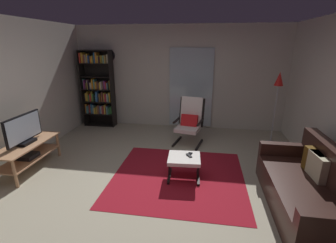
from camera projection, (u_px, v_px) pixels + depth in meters
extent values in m
plane|color=#A9A188|center=(157.00, 184.00, 3.84)|extent=(7.02, 7.02, 0.00)
cube|color=beige|center=(178.00, 78.00, 6.16)|extent=(5.60, 0.06, 2.60)
cube|color=silver|center=(191.00, 88.00, 6.13)|extent=(1.10, 0.01, 2.00)
cube|color=maroon|center=(178.00, 177.00, 4.04)|extent=(2.18, 2.07, 0.01)
cube|color=tan|center=(27.00, 144.00, 4.16)|extent=(0.50, 1.23, 0.02)
cube|color=tan|center=(29.00, 157.00, 4.24)|extent=(0.46, 1.17, 0.02)
cylinder|color=tan|center=(15.00, 174.00, 3.67)|extent=(0.05, 0.05, 0.47)
cylinder|color=tan|center=(58.00, 145.00, 4.74)|extent=(0.05, 0.05, 0.47)
cylinder|color=tan|center=(40.00, 143.00, 4.79)|extent=(0.05, 0.05, 0.47)
cube|color=black|center=(27.00, 156.00, 4.19)|extent=(0.30, 0.28, 0.07)
cube|color=black|center=(26.00, 142.00, 4.15)|extent=(0.20, 0.32, 0.05)
cube|color=black|center=(23.00, 128.00, 4.07)|extent=(0.04, 0.81, 0.46)
cube|color=silver|center=(24.00, 128.00, 4.06)|extent=(0.01, 0.76, 0.42)
cube|color=black|center=(84.00, 89.00, 6.36)|extent=(0.02, 0.30, 1.99)
cube|color=black|center=(113.00, 90.00, 6.24)|extent=(0.02, 0.30, 1.99)
cube|color=black|center=(100.00, 88.00, 6.43)|extent=(0.83, 0.02, 1.99)
cube|color=black|center=(101.00, 124.00, 6.60)|extent=(0.79, 0.28, 0.02)
cube|color=black|center=(100.00, 113.00, 6.51)|extent=(0.79, 0.28, 0.02)
cube|color=black|center=(99.00, 102.00, 6.40)|extent=(0.79, 0.28, 0.02)
cube|color=black|center=(98.00, 89.00, 6.30)|extent=(0.79, 0.28, 0.02)
cube|color=black|center=(97.00, 77.00, 6.20)|extent=(0.79, 0.28, 0.02)
cube|color=black|center=(96.00, 63.00, 6.09)|extent=(0.79, 0.28, 0.02)
cube|color=black|center=(94.00, 50.00, 6.00)|extent=(0.79, 0.28, 0.02)
cube|color=orange|center=(87.00, 108.00, 6.52)|extent=(0.03, 0.16, 0.25)
cube|color=teal|center=(88.00, 109.00, 6.51)|extent=(0.04, 0.17, 0.19)
cube|color=red|center=(90.00, 108.00, 6.52)|extent=(0.04, 0.10, 0.24)
cube|color=olive|center=(92.00, 110.00, 6.51)|extent=(0.03, 0.10, 0.15)
cube|color=#2E6CAF|center=(93.00, 108.00, 6.49)|extent=(0.02, 0.16, 0.27)
cube|color=#5C8BA0|center=(94.00, 109.00, 6.49)|extent=(0.04, 0.16, 0.23)
cube|color=gold|center=(96.00, 110.00, 6.50)|extent=(0.04, 0.22, 0.16)
cube|color=#AA872E|center=(98.00, 110.00, 6.49)|extent=(0.04, 0.22, 0.19)
cube|color=brown|center=(100.00, 109.00, 6.49)|extent=(0.04, 0.21, 0.23)
cube|color=#3364B1|center=(101.00, 109.00, 6.46)|extent=(0.02, 0.10, 0.21)
cube|color=beige|center=(102.00, 109.00, 6.48)|extent=(0.03, 0.15, 0.20)
cube|color=brown|center=(103.00, 110.00, 6.48)|extent=(0.02, 0.19, 0.16)
cube|color=#C22D38|center=(105.00, 109.00, 6.47)|extent=(0.03, 0.23, 0.21)
cube|color=gold|center=(106.00, 109.00, 6.44)|extent=(0.04, 0.20, 0.25)
cube|color=#99368A|center=(107.00, 110.00, 6.45)|extent=(0.03, 0.11, 0.22)
cube|color=#599290|center=(108.00, 110.00, 6.42)|extent=(0.03, 0.21, 0.21)
cube|color=#3A8747|center=(110.00, 110.00, 6.45)|extent=(0.04, 0.19, 0.17)
cube|color=#418C41|center=(111.00, 110.00, 6.43)|extent=(0.04, 0.11, 0.21)
cube|color=black|center=(85.00, 97.00, 6.41)|extent=(0.02, 0.12, 0.19)
cube|color=gold|center=(87.00, 97.00, 6.43)|extent=(0.04, 0.17, 0.22)
cube|color=gold|center=(88.00, 96.00, 6.40)|extent=(0.02, 0.13, 0.26)
cube|color=#377C44|center=(90.00, 98.00, 6.41)|extent=(0.03, 0.15, 0.17)
cube|color=red|center=(91.00, 97.00, 6.41)|extent=(0.03, 0.18, 0.21)
cube|color=#9D962E|center=(92.00, 96.00, 6.38)|extent=(0.03, 0.10, 0.26)
cube|color=#409144|center=(94.00, 97.00, 6.40)|extent=(0.02, 0.16, 0.19)
cube|color=black|center=(95.00, 98.00, 6.40)|extent=(0.03, 0.19, 0.17)
cube|color=teal|center=(96.00, 98.00, 6.38)|extent=(0.02, 0.12, 0.17)
cube|color=#3568B2|center=(98.00, 96.00, 6.36)|extent=(0.04, 0.17, 0.27)
cube|color=#1B2832|center=(100.00, 98.00, 6.38)|extent=(0.03, 0.18, 0.19)
cube|color=brown|center=(101.00, 97.00, 6.37)|extent=(0.03, 0.21, 0.22)
cube|color=orange|center=(102.00, 98.00, 6.38)|extent=(0.02, 0.12, 0.17)
cube|color=brown|center=(103.00, 97.00, 6.33)|extent=(0.02, 0.17, 0.27)
cube|color=gold|center=(105.00, 97.00, 6.35)|extent=(0.04, 0.12, 0.24)
cube|color=red|center=(106.00, 98.00, 6.34)|extent=(0.03, 0.17, 0.20)
cube|color=#BEB6A0|center=(108.00, 98.00, 6.31)|extent=(0.04, 0.11, 0.22)
cube|color=teal|center=(109.00, 98.00, 6.34)|extent=(0.02, 0.23, 0.19)
cube|color=gold|center=(111.00, 97.00, 6.33)|extent=(0.04, 0.21, 0.26)
cube|color=#5D9D8F|center=(84.00, 84.00, 6.31)|extent=(0.03, 0.13, 0.25)
cube|color=#8B3584|center=(86.00, 84.00, 6.33)|extent=(0.02, 0.22, 0.23)
cube|color=brown|center=(87.00, 86.00, 6.31)|extent=(0.02, 0.10, 0.15)
cube|color=beige|center=(88.00, 84.00, 6.30)|extent=(0.03, 0.12, 0.24)
cube|color=#9D932B|center=(89.00, 85.00, 6.30)|extent=(0.02, 0.23, 0.17)
cube|color=black|center=(90.00, 84.00, 6.27)|extent=(0.02, 0.22, 0.23)
cube|color=beige|center=(92.00, 86.00, 6.29)|extent=(0.04, 0.16, 0.17)
cube|color=orange|center=(93.00, 84.00, 6.29)|extent=(0.04, 0.19, 0.27)
cube|color=#599C8F|center=(95.00, 84.00, 6.28)|extent=(0.03, 0.15, 0.25)
cube|color=orange|center=(97.00, 85.00, 6.28)|extent=(0.04, 0.15, 0.19)
cube|color=brown|center=(98.00, 85.00, 6.26)|extent=(0.03, 0.12, 0.20)
cube|color=brown|center=(100.00, 86.00, 6.26)|extent=(0.03, 0.13, 0.17)
cube|color=gold|center=(101.00, 86.00, 6.26)|extent=(0.03, 0.19, 0.19)
cube|color=beige|center=(102.00, 85.00, 6.23)|extent=(0.03, 0.20, 0.21)
cube|color=brown|center=(104.00, 86.00, 6.25)|extent=(0.02, 0.12, 0.17)
cube|color=#8A338F|center=(105.00, 85.00, 6.25)|extent=(0.03, 0.14, 0.22)
cube|color=#C03433|center=(106.00, 86.00, 6.24)|extent=(0.04, 0.11, 0.19)
cube|color=teal|center=(108.00, 86.00, 6.24)|extent=(0.04, 0.12, 0.17)
cube|color=black|center=(109.00, 85.00, 6.24)|extent=(0.03, 0.19, 0.20)
cube|color=#A79232|center=(110.00, 85.00, 6.22)|extent=(0.04, 0.13, 0.23)
cube|color=red|center=(81.00, 58.00, 6.09)|extent=(0.03, 0.20, 0.25)
cube|color=gold|center=(83.00, 58.00, 6.10)|extent=(0.04, 0.19, 0.26)
cube|color=brown|center=(85.00, 59.00, 6.09)|extent=(0.04, 0.14, 0.20)
cube|color=#BFB99D|center=(86.00, 59.00, 6.09)|extent=(0.02, 0.15, 0.21)
cube|color=gold|center=(88.00, 58.00, 6.09)|extent=(0.03, 0.13, 0.23)
cube|color=#355EAF|center=(89.00, 59.00, 6.07)|extent=(0.03, 0.12, 0.19)
cube|color=#A3913A|center=(91.00, 60.00, 6.10)|extent=(0.02, 0.12, 0.17)
cube|color=orange|center=(92.00, 60.00, 6.08)|extent=(0.03, 0.22, 0.17)
cube|color=gold|center=(94.00, 59.00, 6.07)|extent=(0.03, 0.20, 0.19)
cube|color=#232822|center=(95.00, 59.00, 6.07)|extent=(0.03, 0.19, 0.18)
cube|color=#2967AE|center=(96.00, 58.00, 6.04)|extent=(0.02, 0.24, 0.26)
cube|color=orange|center=(97.00, 58.00, 6.05)|extent=(0.03, 0.23, 0.27)
cube|color=gold|center=(99.00, 59.00, 6.06)|extent=(0.04, 0.20, 0.19)
cube|color=#2D1929|center=(100.00, 60.00, 6.06)|extent=(0.02, 0.22, 0.16)
cube|color=#AA8A2A|center=(101.00, 59.00, 6.02)|extent=(0.04, 0.10, 0.19)
cube|color=olive|center=(103.00, 59.00, 6.03)|extent=(0.04, 0.15, 0.19)
cube|color=#579E92|center=(105.00, 59.00, 6.03)|extent=(0.02, 0.24, 0.19)
cube|color=#A5873C|center=(106.00, 59.00, 6.01)|extent=(0.04, 0.18, 0.20)
cube|color=beige|center=(108.00, 59.00, 5.99)|extent=(0.04, 0.11, 0.22)
cube|color=#311B16|center=(303.00, 197.00, 3.18)|extent=(0.83, 1.86, 0.40)
cube|color=#311B16|center=(286.00, 149.00, 3.90)|extent=(0.83, 0.14, 0.20)
cube|color=beige|center=(318.00, 167.00, 3.21)|extent=(0.17, 0.39, 0.34)
cube|color=brown|center=(314.00, 162.00, 3.33)|extent=(0.19, 0.40, 0.34)
cube|color=black|center=(199.00, 145.00, 5.26)|extent=(0.16, 0.60, 0.04)
cube|color=black|center=(203.00, 113.00, 5.29)|extent=(0.08, 0.18, 0.63)
cube|color=black|center=(200.00, 122.00, 5.12)|extent=(0.15, 0.52, 0.03)
cube|color=black|center=(177.00, 142.00, 5.44)|extent=(0.16, 0.60, 0.04)
cube|color=black|center=(181.00, 111.00, 5.47)|extent=(0.08, 0.18, 0.63)
cube|color=black|center=(177.00, 120.00, 5.30)|extent=(0.15, 0.52, 0.03)
cube|color=white|center=(188.00, 128.00, 5.22)|extent=(0.58, 0.61, 0.08)
cube|color=white|center=(192.00, 110.00, 5.35)|extent=(0.51, 0.28, 0.60)
cube|color=red|center=(189.00, 122.00, 5.27)|extent=(0.39, 0.25, 0.34)
cube|color=white|center=(184.00, 158.00, 3.90)|extent=(0.55, 0.51, 0.06)
cube|color=black|center=(169.00, 176.00, 4.03)|extent=(0.07, 0.48, 0.04)
cube|color=black|center=(169.00, 167.00, 3.98)|extent=(0.04, 0.04, 0.33)
cube|color=black|center=(198.00, 177.00, 3.99)|extent=(0.07, 0.48, 0.04)
cube|color=black|center=(198.00, 169.00, 3.94)|extent=(0.04, 0.04, 0.33)
cube|color=black|center=(189.00, 155.00, 3.92)|extent=(0.11, 0.14, 0.02)
cube|color=black|center=(190.00, 154.00, 3.97)|extent=(0.10, 0.15, 0.01)
cylinder|color=#A5A5AD|center=(270.00, 143.00, 5.40)|extent=(0.22, 0.22, 0.02)
cylinder|color=#B2B2B7|center=(274.00, 115.00, 5.20)|extent=(0.02, 0.02, 1.29)
cone|color=red|center=(279.00, 79.00, 4.96)|extent=(0.18, 0.18, 0.28)
cylinder|color=silver|center=(110.00, 55.00, 6.18)|extent=(0.28, 0.02, 0.28)
cylinder|color=black|center=(110.00, 55.00, 6.17)|extent=(0.29, 0.01, 0.29)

